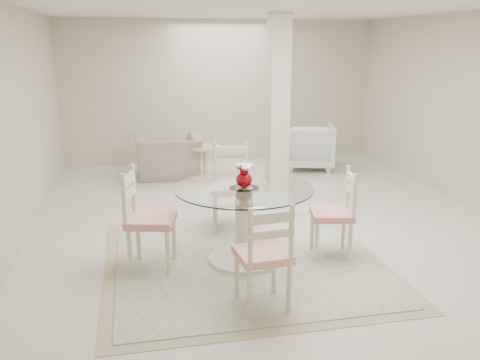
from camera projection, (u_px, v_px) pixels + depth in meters
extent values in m
plane|color=silver|center=(267.00, 218.00, 6.78)|extent=(7.00, 7.00, 0.00)
cube|color=beige|center=(221.00, 92.00, 9.73)|extent=(6.00, 0.02, 2.70)
cube|color=beige|center=(417.00, 194.00, 3.12)|extent=(6.00, 0.02, 2.70)
cube|color=beige|center=(16.00, 124.00, 5.82)|extent=(0.02, 7.00, 2.70)
cube|color=beige|center=(478.00, 111.00, 7.03)|extent=(0.02, 7.00, 2.70)
cube|color=white|center=(270.00, 4.00, 6.07)|extent=(6.00, 7.00, 0.02)
cube|color=beige|center=(278.00, 104.00, 7.75)|extent=(0.30, 0.30, 2.70)
cube|color=tan|center=(244.00, 262.00, 5.40)|extent=(2.89, 2.89, 0.01)
cube|color=beige|center=(244.00, 261.00, 5.40)|extent=(2.65, 2.65, 0.01)
cylinder|color=#EDE3C3|center=(244.00, 259.00, 5.39)|extent=(0.75, 0.75, 0.05)
cylinder|color=#EDE3C3|center=(244.00, 224.00, 5.29)|extent=(0.19, 0.19, 0.77)
cylinder|color=#EDE3C3|center=(244.00, 190.00, 5.19)|extent=(0.31, 0.31, 0.03)
cylinder|color=white|center=(244.00, 188.00, 5.19)|extent=(1.43, 1.43, 0.01)
ellipsoid|color=#9D040C|center=(244.00, 180.00, 5.17)|extent=(0.17, 0.17, 0.16)
cylinder|color=#9D040C|center=(244.00, 171.00, 5.14)|extent=(0.09, 0.09, 0.05)
cylinder|color=#9D040C|center=(244.00, 167.00, 5.13)|extent=(0.14, 0.14, 0.02)
ellipsoid|color=white|center=(244.00, 165.00, 5.13)|extent=(0.10, 0.10, 0.04)
ellipsoid|color=white|center=(249.00, 166.00, 5.16)|extent=(0.10, 0.10, 0.04)
ellipsoid|color=white|center=(239.00, 166.00, 5.15)|extent=(0.10, 0.10, 0.04)
ellipsoid|color=white|center=(246.00, 168.00, 5.09)|extent=(0.10, 0.10, 0.04)
cylinder|color=#F1EAC6|center=(312.00, 231.00, 5.66)|extent=(0.04, 0.04, 0.45)
cylinder|color=#F1EAC6|center=(317.00, 243.00, 5.32)|extent=(0.04, 0.04, 0.45)
cylinder|color=#F1EAC6|center=(343.00, 231.00, 5.66)|extent=(0.04, 0.04, 0.45)
cylinder|color=#F1EAC6|center=(350.00, 243.00, 5.32)|extent=(0.04, 0.04, 0.45)
cube|color=red|center=(331.00, 214.00, 5.42)|extent=(0.51, 0.51, 0.07)
cube|color=#F1EAC6|center=(351.00, 185.00, 5.34)|extent=(0.12, 0.39, 0.53)
cylinder|color=beige|center=(215.00, 217.00, 6.05)|extent=(0.05, 0.05, 0.50)
cylinder|color=beige|center=(247.00, 217.00, 6.06)|extent=(0.05, 0.05, 0.50)
cylinder|color=beige|center=(216.00, 207.00, 6.43)|extent=(0.05, 0.05, 0.50)
cylinder|color=beige|center=(246.00, 207.00, 6.43)|extent=(0.05, 0.05, 0.50)
cube|color=#B01220|center=(231.00, 189.00, 6.17)|extent=(0.55, 0.55, 0.08)
cube|color=beige|center=(231.00, 156.00, 6.28)|extent=(0.43, 0.13, 0.58)
cylinder|color=#EEE3C3|center=(168.00, 254.00, 5.00)|extent=(0.05, 0.05, 0.49)
cylinder|color=#EEE3C3|center=(174.00, 239.00, 5.37)|extent=(0.05, 0.05, 0.49)
cylinder|color=#EEE3C3|center=(130.00, 253.00, 5.01)|extent=(0.05, 0.05, 0.49)
cylinder|color=#EEE3C3|center=(138.00, 239.00, 5.38)|extent=(0.05, 0.05, 0.49)
cube|color=red|center=(151.00, 220.00, 5.12)|extent=(0.56, 0.56, 0.07)
cube|color=#EEE3C3|center=(129.00, 186.00, 5.03)|extent=(0.15, 0.42, 0.57)
cylinder|color=beige|center=(274.00, 271.00, 4.65)|extent=(0.04, 0.04, 0.45)
cylinder|color=beige|center=(237.00, 276.00, 4.55)|extent=(0.04, 0.04, 0.45)
cylinder|color=beige|center=(289.00, 288.00, 4.32)|extent=(0.04, 0.04, 0.45)
cylinder|color=beige|center=(249.00, 294.00, 4.22)|extent=(0.04, 0.04, 0.45)
cube|color=red|center=(263.00, 255.00, 4.37)|extent=(0.47, 0.47, 0.07)
cube|color=beige|center=(271.00, 226.00, 4.10)|extent=(0.40, 0.08, 0.53)
imported|color=gray|center=(168.00, 157.00, 8.78)|extent=(1.10, 0.96, 0.72)
imported|color=white|center=(308.00, 146.00, 9.38)|extent=(1.10, 1.12, 0.83)
cylinder|color=#CFB37F|center=(206.00, 178.00, 8.67)|extent=(0.53, 0.53, 0.04)
cylinder|color=#CFB37F|center=(205.00, 163.00, 8.60)|extent=(0.08, 0.08, 0.51)
cylinder|color=#CFB37F|center=(205.00, 147.00, 8.53)|extent=(0.56, 0.56, 0.03)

